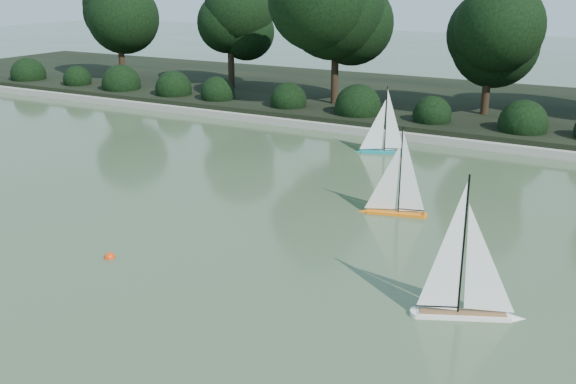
{
  "coord_description": "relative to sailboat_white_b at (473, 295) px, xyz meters",
  "views": [
    {
      "loc": [
        4.37,
        -5.27,
        3.63
      ],
      "look_at": [
        0.18,
        2.4,
        0.7
      ],
      "focal_mm": 40.0,
      "sensor_mm": 36.0,
      "label": 1
    }
  ],
  "objects": [
    {
      "name": "sailboat_white_b",
      "position": [
        0.0,
        0.0,
        0.0
      ],
      "size": [
        1.24,
        0.69,
        1.77
      ],
      "color": "white",
      "rests_on": "ground"
    },
    {
      "name": "sailboat_orange",
      "position": [
        -1.95,
        2.71,
        -0.03
      ],
      "size": [
        1.13,
        0.46,
        1.55
      ],
      "color": "orange",
      "rests_on": "ground"
    },
    {
      "name": "race_buoy",
      "position": [
        -4.72,
        -0.74,
        -0.27
      ],
      "size": [
        0.15,
        0.15,
        0.15
      ],
      "primitive_type": "sphere",
      "color": "red",
      "rests_on": "ground"
    },
    {
      "name": "shrub_hedge",
      "position": [
        -3.11,
        8.57,
        0.18
      ],
      "size": [
        29.1,
        1.1,
        1.1
      ],
      "color": "black",
      "rests_on": "ground"
    },
    {
      "name": "sailboat_teal",
      "position": [
        -3.5,
        6.22,
        -0.03
      ],
      "size": [
        1.1,
        0.56,
        1.54
      ],
      "color": "#128089",
      "rests_on": "ground"
    },
    {
      "name": "far_bank",
      "position": [
        -3.11,
        11.67,
        -0.12
      ],
      "size": [
        40.0,
        8.0,
        0.3
      ],
      "primitive_type": "cube",
      "color": "black",
      "rests_on": "ground"
    },
    {
      "name": "ground",
      "position": [
        -3.11,
        -1.33,
        -0.27
      ],
      "size": [
        80.0,
        80.0,
        0.0
      ],
      "primitive_type": "plane",
      "color": "#3A4C2D",
      "rests_on": "ground"
    },
    {
      "name": "pond_coping",
      "position": [
        -3.11,
        7.67,
        -0.18
      ],
      "size": [
        40.0,
        0.35,
        0.18
      ],
      "primitive_type": "cube",
      "color": "gray",
      "rests_on": "ground"
    },
    {
      "name": "tree_line",
      "position": [
        -1.88,
        10.1,
        2.37
      ],
      "size": [
        26.31,
        3.93,
        4.39
      ],
      "color": "black",
      "rests_on": "ground"
    }
  ]
}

